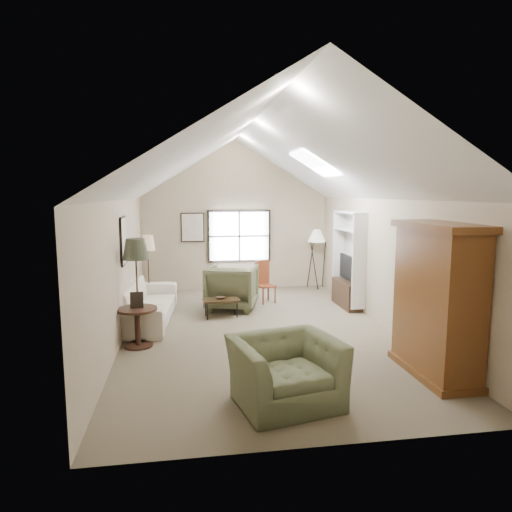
{
  "coord_description": "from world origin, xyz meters",
  "views": [
    {
      "loc": [
        -1.37,
        -8.27,
        2.63
      ],
      "look_at": [
        0.0,
        0.4,
        1.4
      ],
      "focal_mm": 32.0,
      "sensor_mm": 36.0,
      "label": 1
    }
  ],
  "objects": [
    {
      "name": "armoire",
      "position": [
        2.18,
        -2.4,
        1.1
      ],
      "size": [
        0.6,
        1.5,
        2.2
      ],
      "primitive_type": "cube",
      "color": "brown",
      "rests_on": "ground"
    },
    {
      "name": "tv_alcove",
      "position": [
        2.34,
        1.6,
        1.15
      ],
      "size": [
        0.32,
        1.3,
        2.1
      ],
      "primitive_type": "cube",
      "color": "white",
      "rests_on": "ground"
    },
    {
      "name": "side_chair",
      "position": [
        0.53,
        2.27,
        0.5
      ],
      "size": [
        0.5,
        0.5,
        1.0
      ],
      "primitive_type": "cube",
      "rotation": [
        0.0,
        0.0,
        0.35
      ],
      "color": "brown",
      "rests_on": "ground"
    },
    {
      "name": "tripod_lamp",
      "position": [
        2.2,
        3.7,
        0.82
      ],
      "size": [
        0.49,
        0.49,
        1.65
      ],
      "primitive_type": null,
      "rotation": [
        0.0,
        0.0,
        0.02
      ],
      "color": "white",
      "rests_on": "ground"
    },
    {
      "name": "sofa",
      "position": [
        -2.2,
        1.1,
        0.39
      ],
      "size": [
        1.27,
        2.78,
        0.79
      ],
      "primitive_type": "imported",
      "rotation": [
        0.0,
        0.0,
        1.49
      ],
      "color": "beige",
      "rests_on": "ground"
    },
    {
      "name": "armchair_near",
      "position": [
        -0.16,
        -2.96,
        0.41
      ],
      "size": [
        1.47,
        1.35,
        0.83
      ],
      "primitive_type": "imported",
      "rotation": [
        0.0,
        0.0,
        0.21
      ],
      "color": "#666F4E",
      "rests_on": "ground"
    },
    {
      "name": "media_console",
      "position": [
        2.32,
        1.6,
        0.3
      ],
      "size": [
        0.34,
        1.18,
        0.6
      ],
      "primitive_type": "cube",
      "color": "#382316",
      "rests_on": "ground"
    },
    {
      "name": "armchair_far",
      "position": [
        -0.33,
        1.81,
        0.5
      ],
      "size": [
        1.35,
        1.37,
        1.0
      ],
      "primitive_type": "imported",
      "rotation": [
        0.0,
        0.0,
        2.84
      ],
      "color": "#616446",
      "rests_on": "ground"
    },
    {
      "name": "skylight",
      "position": [
        1.3,
        0.9,
        3.22
      ],
      "size": [
        0.8,
        1.2,
        0.52
      ],
      "primitive_type": null,
      "color": "white",
      "rests_on": "room_shell"
    },
    {
      "name": "wall_art",
      "position": [
        -1.88,
        1.94,
        1.73
      ],
      "size": [
        1.97,
        3.71,
        0.88
      ],
      "color": "black",
      "rests_on": "room_shell"
    },
    {
      "name": "tv_panel",
      "position": [
        2.32,
        1.6,
        0.92
      ],
      "size": [
        0.05,
        0.9,
        0.55
      ],
      "primitive_type": "cube",
      "color": "black",
      "rests_on": "media_console"
    },
    {
      "name": "coffee_table",
      "position": [
        -0.63,
        1.14,
        0.2
      ],
      "size": [
        0.8,
        0.48,
        0.39
      ],
      "primitive_type": "cube",
      "rotation": [
        0.0,
        0.0,
        0.06
      ],
      "color": "#392717",
      "rests_on": "ground"
    },
    {
      "name": "dark_lamp",
      "position": [
        -2.2,
        -0.3,
        0.94
      ],
      "size": [
        0.49,
        0.49,
        1.88
      ],
      "primitive_type": null,
      "rotation": [
        0.0,
        0.0,
        -0.08
      ],
      "color": "#292C1F",
      "rests_on": "ground"
    },
    {
      "name": "tan_lamp",
      "position": [
        -2.2,
        2.3,
        0.85
      ],
      "size": [
        0.36,
        0.36,
        1.69
      ],
      "primitive_type": null,
      "rotation": [
        0.0,
        0.0,
        -0.08
      ],
      "color": "tan",
      "rests_on": "ground"
    },
    {
      "name": "side_table",
      "position": [
        -2.19,
        -0.5,
        0.34
      ],
      "size": [
        0.73,
        0.73,
        0.68
      ],
      "primitive_type": "cylinder",
      "rotation": [
        0.0,
        0.0,
        -0.08
      ],
      "color": "#391F17",
      "rests_on": "ground"
    },
    {
      "name": "bowl",
      "position": [
        -0.63,
        1.14,
        0.42
      ],
      "size": [
        0.2,
        0.2,
        0.05
      ],
      "primitive_type": "imported",
      "rotation": [
        0.0,
        0.0,
        0.06
      ],
      "color": "#382817",
      "rests_on": "coffee_table"
    },
    {
      "name": "window",
      "position": [
        0.1,
        3.96,
        1.45
      ],
      "size": [
        1.72,
        0.08,
        1.42
      ],
      "primitive_type": "cube",
      "color": "black",
      "rests_on": "room_shell"
    },
    {
      "name": "room_shell",
      "position": [
        0.0,
        0.0,
        3.21
      ],
      "size": [
        5.01,
        8.01,
        4.0
      ],
      "color": "#716651",
      "rests_on": "ground"
    }
  ]
}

